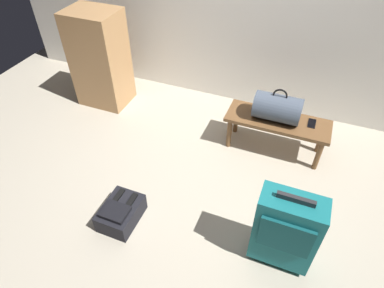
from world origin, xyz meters
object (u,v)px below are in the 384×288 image
Objects in this scene: duffel_bag_slate at (277,108)px; bench at (277,124)px; backpack_dark at (121,213)px; suitcase_upright_teal at (286,230)px; side_cabinet at (100,59)px; cell_phone at (312,123)px.

bench is at bearing -0.00° from duffel_bag_slate.
duffel_bag_slate reaches higher than backpack_dark.
bench is 2.27× the size of duffel_bag_slate.
suitcase_upright_teal is 1.91× the size of backpack_dark.
backpack_dark is (-1.28, -0.14, -0.28)m from suitcase_upright_teal.
suitcase_upright_teal is 1.32m from backpack_dark.
side_cabinet is at bearing 176.23° from duffel_bag_slate.
suitcase_upright_teal is at bearing -29.71° from side_cabinet.
side_cabinet reaches higher than bench.
side_cabinet is (-2.39, 0.08, 0.17)m from cell_phone.
backpack_dark is (-0.97, -1.35, -0.42)m from duffel_bag_slate.
bench is 1.70m from backpack_dark.
suitcase_upright_teal is at bearing -91.29° from cell_phone.
duffel_bag_slate is 1.16× the size of backpack_dark.
suitcase_upright_teal reaches higher than backpack_dark.
duffel_bag_slate is 0.40× the size of side_cabinet.
suitcase_upright_teal is (-0.03, -1.27, -0.01)m from cell_phone.
suitcase_upright_teal is at bearing -76.94° from bench.
duffel_bag_slate is (-0.03, 0.00, 0.19)m from bench.
suitcase_upright_teal is 2.73m from side_cabinet.
suitcase_upright_teal is at bearing 6.13° from backpack_dark.
duffel_bag_slate is 1.26m from suitcase_upright_teal.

